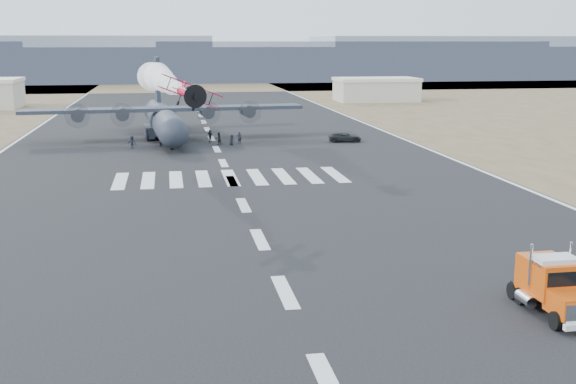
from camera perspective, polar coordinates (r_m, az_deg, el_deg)
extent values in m
plane|color=black|center=(33.21, 3.19, -14.78)|extent=(500.00, 500.00, 0.00)
cube|color=brown|center=(259.47, -8.07, 8.39)|extent=(500.00, 80.00, 0.00)
cube|color=slate|center=(294.86, -21.20, 9.77)|extent=(150.00, 50.00, 17.00)
cube|color=slate|center=(289.16, -8.28, 10.01)|extent=(150.00, 50.00, 13.00)
cube|color=slate|center=(297.80, 4.53, 10.33)|extent=(150.00, 50.00, 15.00)
cube|color=slate|center=(319.70, 16.10, 10.19)|extent=(150.00, 50.00, 17.00)
cube|color=#A29E90|center=(186.94, 6.97, 7.94)|extent=(20.00, 12.00, 5.20)
cube|color=beige|center=(186.77, 7.00, 8.83)|extent=(20.50, 12.50, 0.80)
cube|color=black|center=(43.91, 19.57, -7.99)|extent=(1.05, 6.19, 0.23)
cube|color=red|center=(41.48, 21.49, -8.23)|extent=(2.11, 2.20, 1.18)
cube|color=red|center=(42.55, 20.43, -6.55)|extent=(2.29, 1.66, 2.00)
cube|color=black|center=(41.83, 20.99, -6.45)|extent=(2.00, 0.13, 0.82)
cube|color=silver|center=(42.47, 20.34, -5.10)|extent=(2.29, 1.48, 0.45)
cube|color=red|center=(43.98, 19.33, -6.25)|extent=(2.29, 1.84, 2.37)
cylinder|color=black|center=(40.91, 20.41, -9.51)|extent=(0.37, 1.00, 1.00)
cylinder|color=black|center=(44.02, 17.91, -7.82)|extent=(0.37, 1.00, 1.00)
cylinder|color=black|center=(45.01, 20.28, -7.56)|extent=(0.37, 1.00, 1.00)
cylinder|color=black|center=(44.78, 17.36, -7.45)|extent=(0.37, 1.00, 1.00)
cylinder|color=black|center=(45.75, 19.71, -7.20)|extent=(0.37, 1.00, 1.00)
cylinder|color=red|center=(65.51, -7.93, 7.74)|extent=(1.38, 4.70, 0.83)
sphere|color=black|center=(65.67, -7.96, 8.03)|extent=(0.65, 0.65, 0.65)
cylinder|color=black|center=(63.31, -7.63, 7.61)|extent=(0.99, 0.66, 0.93)
cylinder|color=black|center=(62.99, -7.59, 7.59)|extent=(2.03, 0.27, 2.04)
cube|color=red|center=(65.16, -7.87, 7.43)|extent=(5.28, 1.53, 2.12)
cube|color=red|center=(64.82, -7.86, 8.39)|extent=(5.45, 1.56, 2.19)
cube|color=red|center=(67.58, -8.21, 8.24)|extent=(0.19, 0.84, 0.93)
cube|color=red|center=(67.61, -8.20, 7.85)|extent=(1.92, 0.86, 0.07)
cylinder|color=black|center=(64.76, -8.46, 6.69)|extent=(0.16, 0.42, 0.41)
cylinder|color=black|center=(64.97, -7.15, 6.74)|extent=(0.16, 0.42, 0.41)
sphere|color=white|center=(67.79, -8.22, 7.86)|extent=(0.65, 0.65, 0.65)
sphere|color=white|center=(69.99, -8.48, 7.99)|extent=(0.90, 0.90, 0.90)
sphere|color=white|center=(72.18, -8.73, 8.12)|extent=(1.14, 1.14, 1.14)
sphere|color=white|center=(74.38, -8.96, 8.24)|extent=(1.39, 1.39, 1.39)
sphere|color=white|center=(76.58, -9.18, 8.35)|extent=(1.64, 1.64, 1.64)
sphere|color=white|center=(78.78, -9.39, 8.46)|extent=(1.88, 1.88, 1.88)
sphere|color=white|center=(80.98, -9.59, 8.56)|extent=(2.13, 2.13, 2.13)
sphere|color=white|center=(83.18, -9.77, 8.65)|extent=(2.38, 2.38, 2.38)
sphere|color=white|center=(85.38, -9.95, 8.74)|extent=(2.62, 2.62, 2.62)
sphere|color=white|center=(87.59, -10.12, 8.82)|extent=(2.87, 2.87, 2.87)
sphere|color=white|center=(89.79, -10.28, 8.90)|extent=(3.12, 3.12, 3.12)
sphere|color=white|center=(92.00, -10.43, 8.98)|extent=(3.36, 3.36, 3.36)
sphere|color=white|center=(94.21, -10.57, 9.05)|extent=(3.61, 3.61, 3.61)
cylinder|color=#222433|center=(113.82, -9.73, 5.52)|extent=(6.65, 30.04, 4.26)
sphere|color=#222433|center=(99.07, -9.04, 4.64)|extent=(4.26, 4.26, 4.26)
cone|color=#222433|center=(128.60, -10.26, 6.21)|extent=(4.76, 6.71, 4.26)
cube|color=#222433|center=(112.56, -9.72, 6.49)|extent=(42.78, 7.89, 0.53)
cylinder|color=#222433|center=(111.83, -16.25, 5.88)|extent=(2.24, 4.18, 1.92)
cylinder|color=#3F3F44|center=(109.71, -16.29, 5.78)|extent=(3.61, 0.35, 3.62)
cylinder|color=#222433|center=(111.78, -12.97, 6.05)|extent=(2.24, 4.18, 1.92)
cylinder|color=#3F3F44|center=(109.66, -12.94, 5.95)|extent=(3.61, 0.35, 3.62)
cylinder|color=#222433|center=(112.75, -6.44, 6.32)|extent=(2.24, 4.18, 1.92)
cylinder|color=#3F3F44|center=(110.66, -6.29, 6.22)|extent=(3.61, 0.35, 3.62)
cylinder|color=#222433|center=(113.78, -3.23, 6.43)|extent=(2.24, 4.18, 1.92)
cylinder|color=#3F3F44|center=(111.70, -3.02, 6.33)|extent=(3.61, 0.35, 3.62)
cube|color=#222433|center=(126.09, -10.28, 8.53)|extent=(1.02, 4.82, 8.51)
cube|color=#222433|center=(126.94, -10.22, 6.52)|extent=(15.11, 4.39, 0.37)
cube|color=#222433|center=(114.90, -10.91, 4.74)|extent=(1.79, 6.47, 1.70)
cylinder|color=black|center=(114.97, -10.90, 4.45)|extent=(0.62, 1.21, 1.17)
cube|color=#222433|center=(115.25, -8.58, 4.84)|extent=(1.79, 6.47, 1.70)
cylinder|color=black|center=(115.32, -8.57, 4.55)|extent=(0.62, 1.21, 1.17)
cylinder|color=black|center=(102.52, -9.16, 3.58)|extent=(0.50, 0.99, 0.96)
imported|color=black|center=(109.77, 4.52, 4.34)|extent=(5.26, 3.00, 1.38)
imported|color=black|center=(107.75, -3.86, 4.31)|extent=(0.81, 0.77, 1.75)
imported|color=black|center=(106.16, -10.11, 4.01)|extent=(0.79, 0.93, 1.64)
imported|color=black|center=(104.78, -12.24, 3.87)|extent=(1.28, 0.90, 1.81)
imported|color=black|center=(109.55, -6.19, 4.43)|extent=(1.15, 1.21, 1.89)
imported|color=black|center=(106.01, -4.48, 4.13)|extent=(0.83, 0.90, 1.57)
imported|color=black|center=(108.85, -9.54, 4.25)|extent=(1.69, 1.21, 1.75)
imported|color=black|center=(111.74, -11.04, 4.38)|extent=(0.69, 0.76, 1.73)
imported|color=black|center=(106.73, -5.51, 4.23)|extent=(1.05, 0.93, 1.85)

